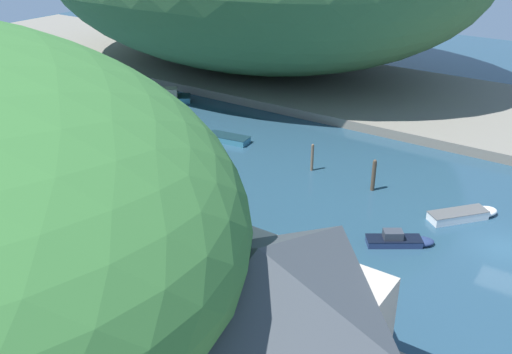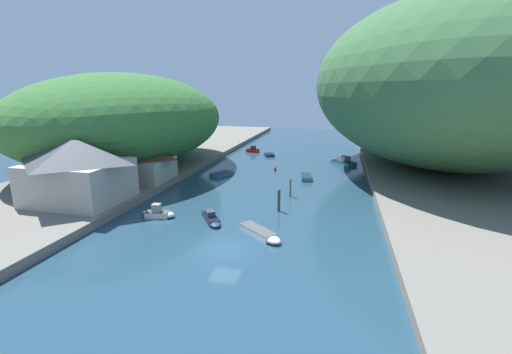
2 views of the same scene
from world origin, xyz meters
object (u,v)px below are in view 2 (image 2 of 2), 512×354
boat_yellow_tender (342,161)px  channel_buoy_near (275,169)px  person_on_quay (109,198)px  boat_near_quay (160,213)px  waterfront_building (77,169)px  boat_open_rowboat (252,150)px  boat_cabin_cruiser (224,173)px  boat_navy_launch (306,176)px  boat_mid_channel (212,219)px  boat_white_cruiser (269,155)px  boathouse_shed (141,163)px  boat_red_skiff (262,234)px

boat_yellow_tender → channel_buoy_near: size_ratio=7.65×
boat_yellow_tender → person_on_quay: person_on_quay is taller
person_on_quay → boat_near_quay: bearing=-91.2°
waterfront_building → boat_yellow_tender: bearing=48.2°
waterfront_building → channel_buoy_near: (18.27, 24.15, -4.38)m
boat_open_rowboat → boat_near_quay: size_ratio=1.04×
boat_yellow_tender → boat_cabin_cruiser: boat_yellow_tender is taller
boat_cabin_cruiser → channel_buoy_near: 8.97m
boat_navy_launch → boat_mid_channel: size_ratio=1.19×
boat_cabin_cruiser → boat_white_cruiser: (3.79, 17.86, 0.02)m
boat_open_rowboat → channel_buoy_near: bearing=-140.9°
boathouse_shed → boat_yellow_tender: boathouse_shed is taller
boat_yellow_tender → person_on_quay: 41.94m
waterfront_building → boat_open_rowboat: (9.94, 40.69, -4.21)m
boat_open_rowboat → boat_cabin_cruiser: size_ratio=0.68×
channel_buoy_near → boat_open_rowboat: bearing=116.7°
waterfront_building → boat_navy_launch: 31.66m
boat_cabin_cruiser → channel_buoy_near: channel_buoy_near is taller
boat_navy_launch → boat_mid_channel: 22.10m
boat_navy_launch → boat_near_quay: size_ratio=1.58×
boat_navy_launch → channel_buoy_near: (-5.63, 3.85, 0.01)m
boat_mid_channel → boat_yellow_tender: 35.68m
boat_mid_channel → channel_buoy_near: (2.19, 24.51, -0.02)m
boathouse_shed → boat_yellow_tender: 35.78m
boat_mid_channel → boat_open_rowboat: size_ratio=1.28×
boat_white_cruiser → channel_buoy_near: (3.72, -12.96, 0.04)m
boat_open_rowboat → boat_white_cruiser: size_ratio=0.94×
boat_mid_channel → boat_white_cruiser: bearing=-122.2°
boat_navy_launch → channel_buoy_near: size_ratio=6.63×
waterfront_building → boat_red_skiff: (22.01, -2.90, -4.36)m
boat_near_quay → boat_white_cruiser: 37.86m
boat_yellow_tender → boat_cabin_cruiser: bearing=176.1°
boat_cabin_cruiser → boat_mid_channel: bearing=-49.2°
boat_white_cruiser → boat_navy_launch: bearing=-84.1°
waterfront_building → person_on_quay: (4.44, -0.96, -2.79)m
boat_mid_channel → boat_open_rowboat: boat_open_rowboat is taller
boat_cabin_cruiser → boat_near_quay: boat_near_quay is taller
boat_cabin_cruiser → boat_open_rowboat: bearing=117.8°
person_on_quay → boat_white_cruiser: bearing=-20.5°
boat_mid_channel → boat_cabin_cruiser: (-5.32, 19.62, -0.08)m
boat_mid_channel → channel_buoy_near: bearing=-129.6°
channel_buoy_near → boat_yellow_tender: bearing=38.0°
boathouse_shed → boat_near_quay: size_ratio=2.61×
boathouse_shed → boat_navy_launch: bearing=23.3°
channel_buoy_near → person_on_quay: (-13.83, -25.11, 1.59)m
boat_mid_channel → boat_cabin_cruiser: bearing=-109.4°
channel_buoy_near → person_on_quay: size_ratio=0.46×
boathouse_shed → person_on_quay: bearing=-75.2°
boat_yellow_tender → boat_cabin_cruiser: 22.96m
boat_yellow_tender → boat_near_quay: bearing=-159.8°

